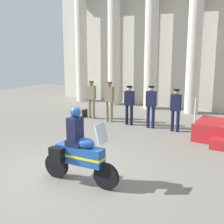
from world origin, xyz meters
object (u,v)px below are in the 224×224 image
Objects in this scene: officer_in_row_3 at (151,103)px; briefcase_on_ground at (85,113)px; officer_in_row_1 at (109,98)px; officer_in_row_4 at (176,107)px; officer_in_row_2 at (129,102)px; motorcycle_with_rider at (77,151)px; officer_in_row_0 at (91,96)px.

officer_in_row_3 is 3.52m from briefcase_on_ground.
briefcase_on_ground is (-1.43, 0.12, -0.85)m from officer_in_row_1.
officer_in_row_3 is at bearing -4.39° from officer_in_row_4.
motorcycle_with_rider is at bearing 100.82° from officer_in_row_2.
motorcycle_with_rider is 7.04m from briefcase_on_ground.
officer_in_row_3 reaches higher than officer_in_row_4.
officer_in_row_0 is 1.04× the size of officer_in_row_4.
officer_in_row_2 is 0.79× the size of motorcycle_with_rider.
motorcycle_with_rider is (3.60, -5.71, -0.23)m from officer_in_row_0.
officer_in_row_1 reaches higher than officer_in_row_3.
officer_in_row_1 is 0.84× the size of motorcycle_with_rider.
officer_in_row_4 is at bearing -1.71° from briefcase_on_ground.
officer_in_row_3 is at bearing 173.00° from officer_in_row_0.
briefcase_on_ground is at bearing -7.36° from officer_in_row_3.
officer_in_row_1 is at bearing -5.14° from officer_in_row_4.
briefcase_on_ground is at bearing 122.10° from motorcycle_with_rider.
officer_in_row_3 is (2.99, -0.11, -0.01)m from officer_in_row_0.
officer_in_row_0 is at bearing -4.94° from briefcase_on_ground.
motorcycle_with_rider reaches higher than briefcase_on_ground.
officer_in_row_1 is at bearing 170.13° from officer_in_row_0.
officer_in_row_2 reaches higher than briefcase_on_ground.
officer_in_row_0 is at bearing -8.73° from officer_in_row_2.
officer_in_row_1 reaches higher than officer_in_row_4.
officer_in_row_1 is 1.02× the size of officer_in_row_3.
officer_in_row_2 is (2.02, -0.13, -0.05)m from officer_in_row_0.
officer_in_row_2 is at bearing -3.91° from officer_in_row_4.
motorcycle_with_rider is (1.58, -5.58, -0.18)m from officer_in_row_2.
motorcycle_with_rider reaches higher than officer_in_row_0.
officer_in_row_0 is 1.01m from officer_in_row_1.
officer_in_row_4 reaches higher than officer_in_row_2.
briefcase_on_ground is (-4.45, 0.13, -0.80)m from officer_in_row_4.
motorcycle_with_rider is at bearing 109.74° from officer_in_row_1.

